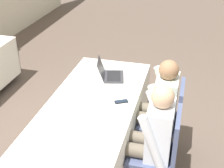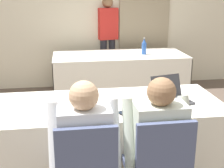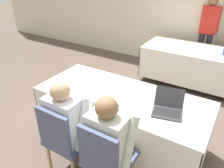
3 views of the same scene
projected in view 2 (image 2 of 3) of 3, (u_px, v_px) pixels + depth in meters
wall_back at (85, 11)px, 5.44m from camera, size 12.00×0.06×2.70m
curtain_panel at (144, 12)px, 5.54m from camera, size 0.90×0.04×2.65m
conference_table_near at (109, 119)px, 2.90m from camera, size 2.10×0.89×0.72m
conference_table_far at (119, 64)px, 5.01m from camera, size 2.10×0.89×0.72m
laptop at (172, 97)px, 2.88m from camera, size 0.37×0.36×0.22m
cell_phone at (125, 114)px, 2.59m from camera, size 0.12×0.15×0.01m
paper_beside_laptop at (109, 100)px, 2.94m from camera, size 0.22×0.31×0.00m
paper_centre_table at (170, 98)px, 2.99m from camera, size 0.27×0.33×0.00m
paper_left_edge at (195, 101)px, 2.92m from camera, size 0.27×0.34×0.00m
water_bottle at (144, 47)px, 4.92m from camera, size 0.07×0.07×0.26m
chair_near_right at (159, 167)px, 2.25m from camera, size 0.44×0.44×0.90m
person_checkered_shirt at (85, 145)px, 2.22m from camera, size 0.50×0.52×1.16m
person_white_shirt at (156, 140)px, 2.30m from camera, size 0.50×0.52×1.16m
person_red_shirt at (108, 36)px, 5.59m from camera, size 0.37×0.26×1.59m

